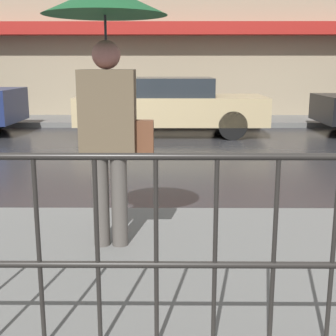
% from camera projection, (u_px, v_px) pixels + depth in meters
% --- Properties ---
extents(ground_plane, '(80.00, 80.00, 0.00)m').
position_uv_depth(ground_plane, '(110.00, 154.00, 8.54)').
color(ground_plane, '#262628').
extents(sidewalk_near, '(28.00, 2.70, 0.13)m').
position_uv_depth(sidewalk_near, '(25.00, 269.00, 3.60)').
color(sidewalk_near, '#60605E').
rests_on(sidewalk_near, ground_plane).
extents(sidewalk_far, '(28.00, 1.90, 0.13)m').
position_uv_depth(sidewalk_far, '(131.00, 121.00, 13.06)').
color(sidewalk_far, '#60605E').
rests_on(sidewalk_far, ground_plane).
extents(lane_marking, '(25.20, 0.12, 0.01)m').
position_uv_depth(lane_marking, '(110.00, 154.00, 8.54)').
color(lane_marking, gold).
rests_on(lane_marking, ground_plane).
extents(building_storefront, '(28.00, 0.85, 6.03)m').
position_uv_depth(building_storefront, '(132.00, 15.00, 13.48)').
color(building_storefront, gray).
rests_on(building_storefront, ground_plane).
extents(pedestrian, '(0.94, 0.94, 2.04)m').
position_uv_depth(pedestrian, '(107.00, 51.00, 3.56)').
color(pedestrian, '#4C4742').
rests_on(pedestrian, sidewalk_near).
extents(car_tan, '(4.30, 1.80, 1.31)m').
position_uv_depth(car_tan, '(170.00, 105.00, 10.85)').
color(car_tan, tan).
rests_on(car_tan, ground_plane).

